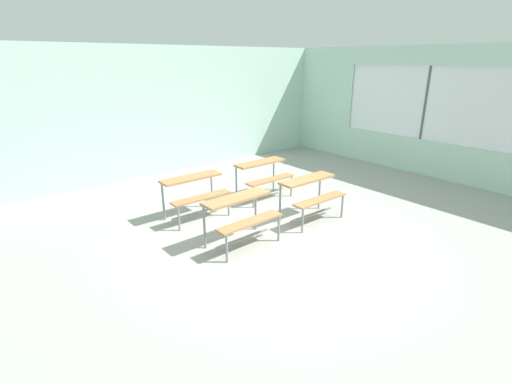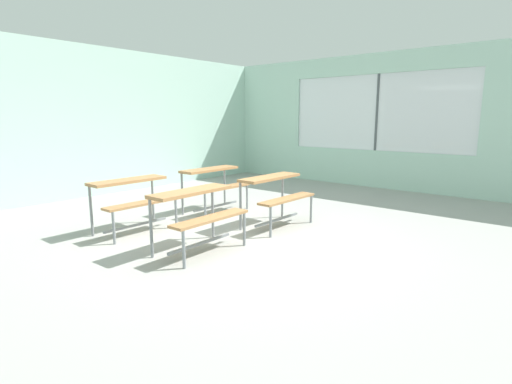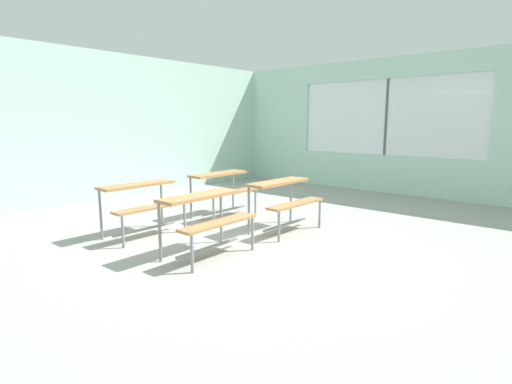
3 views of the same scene
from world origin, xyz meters
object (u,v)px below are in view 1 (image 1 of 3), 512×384
(desk_bench_r1c0, at_px, (195,188))
(desk_bench_r1c1, at_px, (264,171))
(desk_bench_r0c0, at_px, (241,210))
(desk_bench_r0c1, at_px, (311,189))

(desk_bench_r1c0, relative_size, desk_bench_r1c1, 1.00)
(desk_bench_r0c0, bearing_deg, desk_bench_r1c0, 89.28)
(desk_bench_r1c1, bearing_deg, desk_bench_r0c1, -92.78)
(desk_bench_r0c1, bearing_deg, desk_bench_r1c1, 87.71)
(desk_bench_r0c0, relative_size, desk_bench_r1c0, 1.01)
(desk_bench_r0c0, bearing_deg, desk_bench_r0c1, -2.57)
(desk_bench_r0c0, height_order, desk_bench_r1c1, same)
(desk_bench_r0c0, xyz_separation_m, desk_bench_r0c1, (1.50, -0.03, 0.00))
(desk_bench_r1c0, bearing_deg, desk_bench_r1c1, 0.32)
(desk_bench_r0c0, xyz_separation_m, desk_bench_r1c0, (-0.02, 1.32, 0.00))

